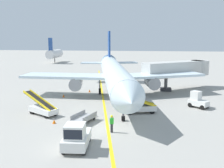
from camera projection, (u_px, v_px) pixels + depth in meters
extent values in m
plane|color=#9E9B93|center=(109.00, 129.00, 25.17)|extent=(300.00, 300.00, 0.00)
cube|color=yellow|center=(105.00, 113.00, 30.20)|extent=(16.54, 78.39, 0.01)
cylinder|color=silver|center=(115.00, 74.00, 38.18)|extent=(9.32, 30.04, 3.30)
cone|color=silver|center=(130.00, 100.00, 22.28)|extent=(3.65, 3.01, 3.23)
cone|color=silver|center=(108.00, 62.00, 54.20)|extent=(3.64, 3.38, 3.14)
cube|color=silver|center=(161.00, 75.00, 40.24)|extent=(13.67, 9.26, 0.36)
cylinder|color=gray|center=(152.00, 82.00, 39.33)|extent=(2.51, 3.52, 1.90)
cube|color=silver|center=(65.00, 76.00, 39.20)|extent=(13.02, 4.46, 0.36)
cylinder|color=gray|center=(76.00, 83.00, 38.52)|extent=(2.51, 3.52, 1.90)
cube|color=navy|center=(109.00, 44.00, 51.19)|extent=(1.09, 3.97, 5.20)
cube|color=silver|center=(124.00, 63.00, 51.66)|extent=(5.64, 3.83, 0.24)
cube|color=silver|center=(94.00, 63.00, 51.25)|extent=(5.33, 2.53, 0.24)
cylinder|color=#4C4C51|center=(123.00, 107.00, 27.23)|extent=(0.20, 0.20, 3.12)
cylinder|color=black|center=(123.00, 118.00, 27.46)|extent=(0.46, 0.62, 0.56)
cylinder|color=#4C4C51|center=(127.00, 84.00, 40.63)|extent=(0.20, 0.20, 3.12)
cylinder|color=black|center=(127.00, 91.00, 40.83)|extent=(0.54, 1.01, 0.96)
cylinder|color=#4C4C51|center=(100.00, 84.00, 40.33)|extent=(0.20, 0.20, 3.12)
cylinder|color=black|center=(100.00, 91.00, 40.52)|extent=(0.54, 1.01, 0.96)
cube|color=black|center=(127.00, 92.00, 24.18)|extent=(2.95, 1.55, 0.60)
cube|color=beige|center=(175.00, 69.00, 43.27)|extent=(11.36, 8.95, 2.50)
cylinder|color=beige|center=(200.00, 67.00, 45.81)|extent=(3.20, 3.20, 2.50)
cylinder|color=#59595B|center=(166.00, 84.00, 42.91)|extent=(0.56, 0.56, 2.35)
cube|color=#333338|center=(166.00, 89.00, 43.07)|extent=(1.80, 1.40, 0.50)
cube|color=silver|center=(77.00, 139.00, 20.75)|extent=(2.17, 3.73, 0.80)
cube|color=silver|center=(75.00, 131.00, 19.96)|extent=(1.64, 1.73, 1.10)
cube|color=black|center=(73.00, 135.00, 19.20)|extent=(1.43, 0.19, 0.77)
cylinder|color=black|center=(84.00, 151.00, 19.54)|extent=(0.27, 0.62, 0.60)
cylinder|color=black|center=(63.00, 150.00, 19.63)|extent=(0.27, 0.62, 0.60)
cylinder|color=black|center=(89.00, 138.00, 22.01)|extent=(0.27, 0.62, 0.60)
cylinder|color=black|center=(71.00, 138.00, 22.10)|extent=(0.27, 0.62, 0.60)
cube|color=silver|center=(199.00, 103.00, 32.57)|extent=(2.68, 2.53, 0.70)
cube|color=silver|center=(196.00, 95.00, 32.71)|extent=(1.49, 1.49, 1.10)
cube|color=black|center=(192.00, 95.00, 33.08)|extent=(0.68, 0.80, 0.77)
cylinder|color=black|center=(190.00, 105.00, 32.87)|extent=(0.60, 0.55, 0.60)
cylinder|color=black|center=(195.00, 103.00, 33.60)|extent=(0.60, 0.55, 0.60)
cylinder|color=black|center=(202.00, 108.00, 31.65)|extent=(0.60, 0.55, 0.60)
cylinder|color=black|center=(207.00, 106.00, 32.39)|extent=(0.60, 0.55, 0.60)
cube|color=silver|center=(43.00, 110.00, 29.56)|extent=(4.04, 3.21, 0.60)
cylinder|color=black|center=(32.00, 112.00, 29.92)|extent=(0.63, 0.49, 0.60)
cylinder|color=black|center=(41.00, 109.00, 30.91)|extent=(0.63, 0.49, 0.60)
cylinder|color=black|center=(46.00, 116.00, 28.32)|extent=(0.63, 0.49, 0.60)
cylinder|color=black|center=(55.00, 113.00, 29.31)|extent=(0.63, 0.49, 0.60)
cube|color=black|center=(40.00, 101.00, 29.75)|extent=(4.77, 3.29, 1.76)
cube|color=yellow|center=(36.00, 101.00, 29.38)|extent=(4.38, 2.60, 1.84)
cube|color=yellow|center=(43.00, 99.00, 30.08)|extent=(4.38, 2.60, 1.84)
cube|color=silver|center=(140.00, 108.00, 30.36)|extent=(4.06, 2.46, 0.60)
cylinder|color=black|center=(130.00, 112.00, 29.62)|extent=(0.64, 0.37, 0.60)
cylinder|color=black|center=(128.00, 109.00, 30.86)|extent=(0.64, 0.37, 0.60)
cylinder|color=black|center=(152.00, 111.00, 29.97)|extent=(0.64, 0.37, 0.60)
cylinder|color=black|center=(149.00, 108.00, 31.22)|extent=(0.64, 0.37, 0.60)
cube|color=black|center=(135.00, 100.00, 30.11)|extent=(5.05, 2.20, 1.76)
cube|color=yellow|center=(136.00, 100.00, 29.65)|extent=(4.86, 1.42, 1.84)
cube|color=yellow|center=(134.00, 98.00, 30.53)|extent=(4.86, 1.42, 1.84)
cube|color=#A5A5A8|center=(84.00, 118.00, 27.03)|extent=(2.31, 3.13, 0.16)
cube|color=#4C4C51|center=(93.00, 114.00, 28.67)|extent=(0.36, 0.88, 0.08)
cylinder|color=#4C4C51|center=(95.00, 113.00, 29.07)|extent=(0.12, 0.12, 0.05)
cube|color=gray|center=(78.00, 115.00, 27.31)|extent=(0.94, 2.68, 0.50)
cube|color=gray|center=(90.00, 117.00, 26.66)|extent=(0.94, 2.68, 0.50)
cylinder|color=black|center=(85.00, 117.00, 28.26)|extent=(0.23, 0.38, 0.36)
cylinder|color=black|center=(94.00, 118.00, 27.74)|extent=(0.23, 0.38, 0.36)
cylinder|color=black|center=(74.00, 123.00, 26.41)|extent=(0.23, 0.38, 0.36)
cylinder|color=black|center=(84.00, 124.00, 25.89)|extent=(0.23, 0.38, 0.36)
cylinder|color=#26262D|center=(112.00, 128.00, 24.10)|extent=(0.24, 0.24, 0.85)
cube|color=green|center=(112.00, 121.00, 23.97)|extent=(0.36, 0.22, 0.56)
sphere|color=#9E7051|center=(112.00, 117.00, 23.90)|extent=(0.20, 0.20, 0.20)
sphere|color=yellow|center=(112.00, 116.00, 23.89)|extent=(0.24, 0.24, 0.24)
cone|color=orange|center=(64.00, 96.00, 38.42)|extent=(0.36, 0.36, 0.44)
cone|color=orange|center=(42.00, 99.00, 36.66)|extent=(0.36, 0.36, 0.44)
cone|color=orange|center=(54.00, 121.00, 26.63)|extent=(0.36, 0.36, 0.44)
cone|color=orange|center=(90.00, 91.00, 42.01)|extent=(0.36, 0.36, 0.44)
cylinder|color=silver|center=(54.00, 54.00, 91.59)|extent=(3.00, 10.00, 3.00)
cylinder|color=#3F3F3F|center=(55.00, 60.00, 92.00)|extent=(0.30, 0.30, 1.60)
cube|color=navy|center=(50.00, 44.00, 87.55)|extent=(0.24, 3.20, 4.40)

